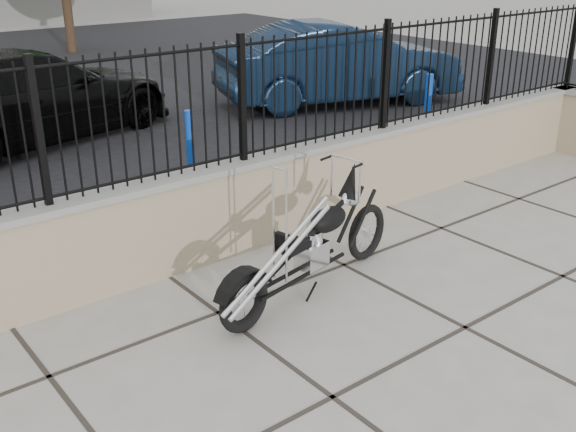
# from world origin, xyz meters

# --- Properties ---
(ground_plane) EXTENTS (90.00, 90.00, 0.00)m
(ground_plane) POSITION_xyz_m (0.00, 0.00, 0.00)
(ground_plane) COLOR #99968E
(ground_plane) RESTS_ON ground
(retaining_wall) EXTENTS (14.00, 0.36, 0.96)m
(retaining_wall) POSITION_xyz_m (0.00, 2.50, 0.48)
(retaining_wall) COLOR gray
(retaining_wall) RESTS_ON ground_plane
(iron_fence) EXTENTS (14.00, 0.08, 1.20)m
(iron_fence) POSITION_xyz_m (0.00, 2.50, 1.56)
(iron_fence) COLOR black
(iron_fence) RESTS_ON retaining_wall
(chopper_motorcycle) EXTENTS (2.27, 0.83, 1.34)m
(chopper_motorcycle) POSITION_xyz_m (0.85, 1.29, 0.67)
(chopper_motorcycle) COLOR black
(chopper_motorcycle) RESTS_ON ground_plane
(car_black) EXTENTS (5.46, 3.45, 1.47)m
(car_black) POSITION_xyz_m (0.58, 7.96, 0.74)
(car_black) COLOR black
(car_black) RESTS_ON parking_lot
(car_blue) EXTENTS (5.03, 3.09, 1.57)m
(car_blue) POSITION_xyz_m (6.34, 6.90, 0.78)
(car_blue) COLOR #0D1C31
(car_blue) RESTS_ON parking_lot
(bollard_b) EXTENTS (0.11, 0.11, 0.90)m
(bollard_b) POSITION_xyz_m (1.77, 4.92, 0.45)
(bollard_b) COLOR #0B50B2
(bollard_b) RESTS_ON ground_plane
(bollard_c) EXTENTS (0.14, 0.14, 0.99)m
(bollard_c) POSITION_xyz_m (5.96, 4.30, 0.50)
(bollard_c) COLOR blue
(bollard_c) RESTS_ON ground_plane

